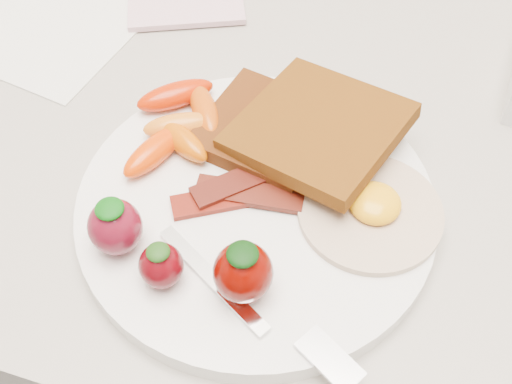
% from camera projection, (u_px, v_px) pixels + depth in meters
% --- Properties ---
extents(counter, '(2.00, 0.60, 0.90)m').
position_uv_depth(counter, '(296.00, 325.00, 0.92)').
color(counter, gray).
rests_on(counter, ground).
extents(plate, '(0.27, 0.27, 0.02)m').
position_uv_depth(plate, '(256.00, 207.00, 0.49)').
color(plate, white).
rests_on(plate, counter).
extents(toast_lower, '(0.11, 0.11, 0.01)m').
position_uv_depth(toast_lower, '(266.00, 129.00, 0.51)').
color(toast_lower, black).
rests_on(toast_lower, plate).
extents(toast_upper, '(0.15, 0.15, 0.03)m').
position_uv_depth(toast_upper, '(318.00, 128.00, 0.49)').
color(toast_upper, '#341807').
rests_on(toast_upper, toast_lower).
extents(fried_egg, '(0.11, 0.11, 0.02)m').
position_uv_depth(fried_egg, '(372.00, 209.00, 0.47)').
color(fried_egg, silver).
rests_on(fried_egg, plate).
extents(bacon_strips, '(0.10, 0.08, 0.01)m').
position_uv_depth(bacon_strips, '(240.00, 191.00, 0.48)').
color(bacon_strips, '#470403').
rests_on(bacon_strips, plate).
extents(baby_carrots, '(0.09, 0.13, 0.02)m').
position_uv_depth(baby_carrots, '(179.00, 123.00, 0.51)').
color(baby_carrots, orange).
rests_on(baby_carrots, plate).
extents(strawberries, '(0.13, 0.05, 0.05)m').
position_uv_depth(strawberries, '(178.00, 253.00, 0.43)').
color(strawberries, maroon).
rests_on(strawberries, plate).
extents(fork, '(0.16, 0.08, 0.00)m').
position_uv_depth(fork, '(264.00, 314.00, 0.42)').
color(fork, white).
rests_on(fork, plate).
extents(paper_sheet, '(0.22, 0.26, 0.00)m').
position_uv_depth(paper_sheet, '(67.00, 3.00, 0.65)').
color(paper_sheet, silver).
rests_on(paper_sheet, counter).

